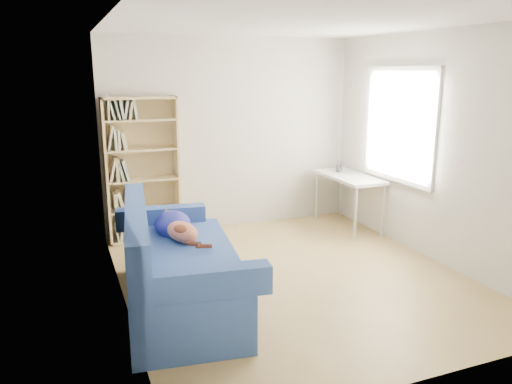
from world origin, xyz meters
The scene contains 6 objects.
ground centered at (0.00, 0.00, 0.00)m, with size 4.00×4.00×0.00m, color #A18048.
room_shell centered at (0.10, 0.03, 1.64)m, with size 3.54×4.04×2.62m.
sofa centered at (-1.30, -0.20, 0.37)m, with size 1.21×2.13×0.99m.
bookshelf centered at (-1.25, 1.84, 0.85)m, with size 0.92×0.29×1.85m.
desk centered at (1.47, 1.29, 0.67)m, with size 0.52×1.14×0.75m.
pen_cup centered at (1.47, 1.57, 0.81)m, with size 0.08×0.08×0.16m.
Camera 1 is at (-2.20, -4.49, 2.16)m, focal length 35.00 mm.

